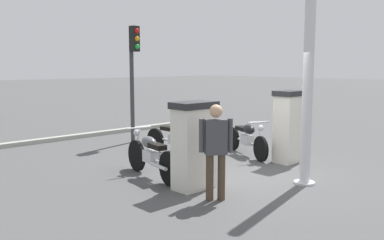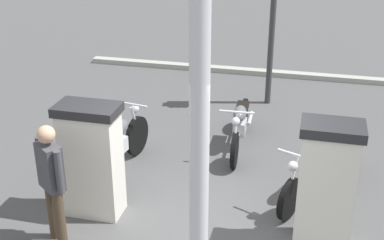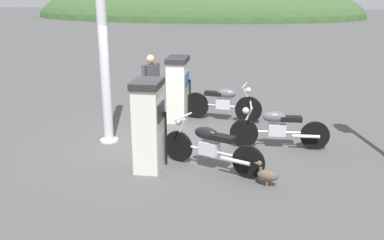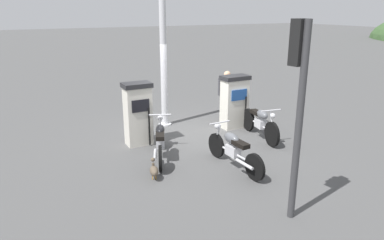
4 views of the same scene
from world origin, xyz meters
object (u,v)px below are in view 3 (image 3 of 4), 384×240
at_px(motorcycle_far_pump, 223,103).
at_px(fuel_pump_far, 178,89).
at_px(fuel_pump_near, 149,125).
at_px(attendant_person, 151,82).
at_px(motorcycle_near_pump, 210,146).
at_px(motorcycle_extra, 278,128).
at_px(wandering_duck, 267,175).
at_px(canopy_support_pole, 103,38).

bearing_deg(motorcycle_far_pump, fuel_pump_far, -174.23).
bearing_deg(fuel_pump_near, attendant_person, 102.68).
relative_size(motorcycle_near_pump, motorcycle_extra, 0.94).
height_order(fuel_pump_near, motorcycle_far_pump, fuel_pump_near).
height_order(fuel_pump_far, motorcycle_far_pump, fuel_pump_far).
distance_m(motorcycle_extra, wandering_duck, 1.88).
height_order(motorcycle_near_pump, wandering_duck, motorcycle_near_pump).
bearing_deg(motorcycle_near_pump, motorcycle_far_pump, 89.76).
height_order(wandering_duck, canopy_support_pole, canopy_support_pole).
bearing_deg(attendant_person, fuel_pump_far, -14.88).
relative_size(motorcycle_near_pump, canopy_support_pole, 0.42).
distance_m(motorcycle_far_pump, canopy_support_pole, 3.51).
bearing_deg(wandering_duck, motorcycle_near_pump, 150.49).
distance_m(attendant_person, wandering_duck, 4.74).
relative_size(motorcycle_near_pump, motorcycle_far_pump, 0.96).
distance_m(fuel_pump_near, fuel_pump_far, 3.06).
distance_m(motorcycle_far_pump, attendant_person, 1.92).
bearing_deg(wandering_duck, motorcycle_far_pump, 105.84).
bearing_deg(fuel_pump_near, wandering_duck, -11.45).
bearing_deg(canopy_support_pole, fuel_pump_far, 54.92).
height_order(fuel_pump_near, attendant_person, fuel_pump_near).
distance_m(attendant_person, canopy_support_pole, 2.42).
bearing_deg(motorcycle_extra, wandering_duck, -98.00).
xyz_separation_m(fuel_pump_near, canopy_support_pole, (-1.24, 1.30, 1.40)).
bearing_deg(fuel_pump_far, motorcycle_extra, -34.33).
bearing_deg(canopy_support_pole, fuel_pump_near, -46.31).
xyz_separation_m(fuel_pump_near, wandering_duck, (2.15, -0.44, -0.64)).
relative_size(fuel_pump_near, canopy_support_pole, 0.36).
xyz_separation_m(motorcycle_extra, attendant_person, (-3.14, 1.84, 0.48)).
bearing_deg(fuel_pump_far, wandering_duck, -58.37).
bearing_deg(wandering_duck, attendant_person, 128.02).
relative_size(attendant_person, wandering_duck, 3.65).
distance_m(motorcycle_near_pump, attendant_person, 3.64).
xyz_separation_m(fuel_pump_far, motorcycle_far_pump, (1.13, 0.11, -0.36)).
height_order(motorcycle_far_pump, canopy_support_pole, canopy_support_pole).
height_order(motorcycle_near_pump, motorcycle_far_pump, motorcycle_far_pump).
bearing_deg(motorcycle_far_pump, wandering_duck, -74.16).
distance_m(fuel_pump_far, attendant_person, 0.77).
relative_size(motorcycle_far_pump, wandering_duck, 4.56).
distance_m(motorcycle_near_pump, motorcycle_far_pump, 3.02).
relative_size(fuel_pump_near, motorcycle_near_pump, 0.87).
bearing_deg(motorcycle_extra, motorcycle_far_pump, 126.08).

